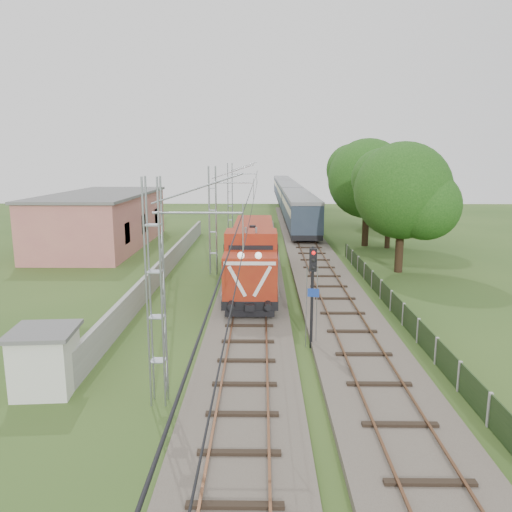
{
  "coord_description": "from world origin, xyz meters",
  "views": [
    {
      "loc": [
        0.64,
        -24.41,
        8.6
      ],
      "look_at": [
        0.23,
        7.91,
        2.2
      ],
      "focal_mm": 35.0,
      "sensor_mm": 36.0,
      "label": 1
    }
  ],
  "objects_px": {
    "coach_rake": "(288,194)",
    "signal_post": "(313,280)",
    "locomotive": "(253,253)",
    "relay_hut": "(45,360)"
  },
  "relations": [
    {
      "from": "relay_hut",
      "to": "signal_post",
      "type": "bearing_deg",
      "value": 22.99
    },
    {
      "from": "coach_rake",
      "to": "signal_post",
      "type": "distance_m",
      "value": 62.02
    },
    {
      "from": "coach_rake",
      "to": "relay_hut",
      "type": "relative_size",
      "value": 28.37
    },
    {
      "from": "locomotive",
      "to": "signal_post",
      "type": "xyz_separation_m",
      "value": [
        2.9,
        -11.62,
        1.02
      ]
    },
    {
      "from": "locomotive",
      "to": "signal_post",
      "type": "height_order",
      "value": "locomotive"
    },
    {
      "from": "locomotive",
      "to": "relay_hut",
      "type": "xyz_separation_m",
      "value": [
        -7.4,
        -15.99,
        -1.01
      ]
    },
    {
      "from": "coach_rake",
      "to": "signal_post",
      "type": "bearing_deg",
      "value": -91.94
    },
    {
      "from": "locomotive",
      "to": "coach_rake",
      "type": "xyz_separation_m",
      "value": [
        5.0,
        50.36,
        0.41
      ]
    },
    {
      "from": "locomotive",
      "to": "signal_post",
      "type": "bearing_deg",
      "value": -76.0
    },
    {
      "from": "coach_rake",
      "to": "relay_hut",
      "type": "bearing_deg",
      "value": -100.59
    }
  ]
}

